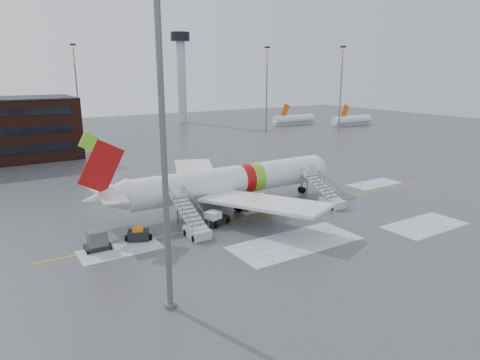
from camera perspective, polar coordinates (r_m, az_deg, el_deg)
ground at (r=56.17m, az=5.65°, el=-3.73°), size 260.00×260.00×0.00m
airliner at (r=55.25m, az=-1.94°, el=-0.28°), size 35.03×32.97×11.18m
airstair_fwd at (r=57.86m, az=11.67°, el=-2.32°), size 2.05×7.70×3.48m
airstair_aft at (r=46.90m, az=-6.17°, el=-6.06°), size 2.05×7.70×3.48m
pushback_tug at (r=49.86m, az=-3.32°, el=-5.14°), size 3.28×2.84×1.68m
uld_container at (r=45.33m, az=-18.51°, el=-7.64°), size 2.53×1.92×2.03m
baggage_tractor at (r=46.50m, az=-13.38°, el=-7.16°), size 2.95×2.05×1.44m
light_mast_near at (r=29.62m, az=-10.34°, el=8.09°), size 1.20×1.20×27.63m
control_tower at (r=150.80m, az=-7.86°, el=14.70°), size 6.40×6.40×30.00m
light_mast_far_ne at (r=128.29m, az=3.59°, el=12.70°), size 1.20×1.20×24.25m
light_mast_far_n at (r=122.61m, az=-20.97°, el=11.74°), size 1.20×1.20×24.25m
light_mast_far_e at (r=128.07m, az=13.33°, el=12.35°), size 1.20×1.20×24.25m
distant_aircraft at (r=143.75m, az=9.73°, el=7.16°), size 35.00×18.00×8.00m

